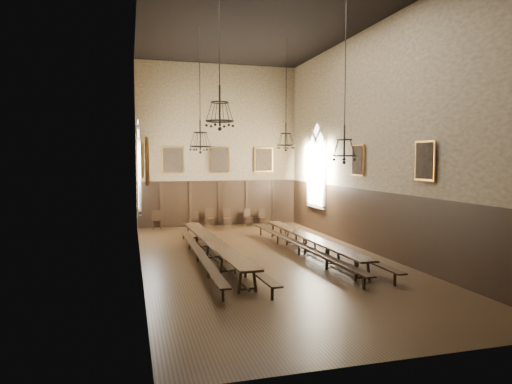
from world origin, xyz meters
name	(u,v)px	position (x,y,z in m)	size (l,w,h in m)	color
floor	(264,259)	(0.00, 0.00, -0.01)	(9.00, 18.00, 0.02)	black
ceiling	(264,14)	(0.00, 0.00, 9.01)	(9.00, 18.00, 0.02)	black
wall_back	(219,145)	(0.00, 9.01, 4.50)	(9.00, 0.02, 9.00)	#927E59
wall_front	(406,118)	(0.00, -9.01, 4.50)	(9.00, 0.02, 9.00)	#927E59
wall_left	(139,137)	(-4.51, 0.00, 4.50)	(0.02, 18.00, 9.00)	#927E59
wall_right	(373,140)	(4.51, 0.00, 4.50)	(0.02, 18.00, 9.00)	#927E59
wainscot_panelling	(264,226)	(0.00, 0.00, 1.25)	(9.00, 18.00, 2.50)	black
table_left	(213,250)	(-1.90, 0.24, 0.38)	(1.11, 9.66, 0.75)	black
table_right	(310,245)	(1.97, 0.26, 0.35)	(0.78, 9.04, 0.70)	black
bench_left_outer	(198,254)	(-2.50, 0.15, 0.30)	(0.37, 10.49, 0.47)	black
bench_left_inner	(226,253)	(-1.46, 0.01, 0.31)	(0.82, 10.71, 0.48)	black
bench_right_inner	(299,248)	(1.47, 0.21, 0.30)	(0.66, 10.54, 0.47)	black
bench_right_outer	(326,246)	(2.64, 0.22, 0.30)	(0.39, 10.43, 0.47)	black
chair_0	(157,223)	(-3.49, 8.55, 0.29)	(0.43, 0.43, 0.96)	black
chair_2	(195,223)	(-1.45, 8.49, 0.26)	(0.46, 0.46, 0.86)	black
chair_3	(210,221)	(-0.60, 8.54, 0.30)	(0.45, 0.45, 1.00)	black
chair_4	(227,221)	(0.39, 8.55, 0.28)	(0.46, 0.46, 0.94)	black
chair_5	(248,220)	(1.59, 8.51, 0.28)	(0.50, 0.50, 0.93)	black
chair_6	(263,220)	(2.43, 8.49, 0.27)	(0.42, 0.42, 0.88)	black
chandelier_back_left	(200,139)	(-2.02, 2.37, 4.58)	(0.88, 0.88, 4.89)	black
chandelier_back_right	(286,137)	(1.86, 2.91, 4.70)	(0.80, 0.80, 4.78)	black
chandelier_front_left	(220,111)	(-2.24, -2.91, 5.15)	(0.85, 0.85, 4.28)	black
chandelier_front_right	(344,145)	(2.18, -2.16, 4.22)	(0.84, 0.84, 5.29)	black
portrait_back_0	(172,160)	(-2.60, 8.88, 3.70)	(1.10, 0.12, 1.40)	orange
portrait_back_1	(219,160)	(0.00, 8.88, 3.70)	(1.10, 0.12, 1.40)	orange
portrait_back_2	(264,160)	(2.60, 8.88, 3.70)	(1.10, 0.12, 1.40)	orange
portrait_left_0	(142,160)	(-4.38, 1.00, 3.70)	(0.12, 1.00, 1.30)	orange
portrait_left_1	(147,161)	(-4.38, -3.50, 3.70)	(0.12, 1.00, 1.30)	orange
portrait_right_0	(358,160)	(4.38, 1.00, 3.70)	(0.12, 1.00, 1.30)	orange
portrait_right_1	(425,161)	(4.38, -3.50, 3.70)	(0.12, 1.00, 1.30)	orange
window_right	(316,166)	(4.43, 5.50, 3.40)	(0.20, 2.20, 4.60)	white
window_left	(139,167)	(-4.43, 5.50, 3.40)	(0.20, 2.20, 4.60)	white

